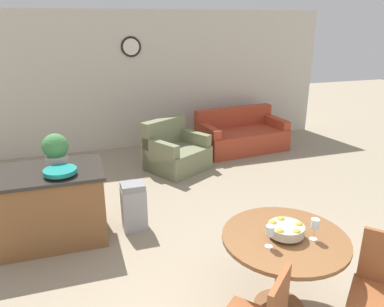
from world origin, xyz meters
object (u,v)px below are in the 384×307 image
at_px(teal_bowl, 60,171).
at_px(potted_plant, 56,149).
at_px(dining_table, 284,254).
at_px(kitchen_island, 49,206).
at_px(wine_glass_right, 315,225).
at_px(fruit_bowl, 286,229).
at_px(armchair, 175,153).
at_px(dining_chair_near_right, 381,286).
at_px(wine_glass_left, 270,232).
at_px(trash_bin, 134,206).
at_px(couch, 241,136).

bearing_deg(teal_bowl, potted_plant, 95.84).
xyz_separation_m(dining_table, kitchen_island, (-2.00, 1.89, -0.15)).
bearing_deg(dining_table, teal_bowl, 136.75).
relative_size(wine_glass_right, teal_bowl, 0.53).
bearing_deg(fruit_bowl, wine_glass_right, -28.56).
distance_m(fruit_bowl, teal_bowl, 2.49).
bearing_deg(dining_table, armchair, 89.46).
relative_size(dining_chair_near_right, potted_plant, 2.51).
relative_size(wine_glass_left, trash_bin, 0.31).
xyz_separation_m(wine_glass_left, couch, (1.80, 4.35, -0.63)).
xyz_separation_m(dining_chair_near_right, wine_glass_left, (-0.78, 0.43, 0.39)).
relative_size(wine_glass_right, trash_bin, 0.31).
height_order(dining_table, wine_glass_right, wine_glass_right).
bearing_deg(dining_table, potted_plant, 131.71).
height_order(fruit_bowl, kitchen_island, fruit_bowl).
height_order(dining_chair_near_right, fruit_bowl, dining_chair_near_right).
relative_size(wine_glass_left, armchair, 0.16).
height_order(kitchen_island, trash_bin, kitchen_island).
distance_m(dining_table, trash_bin, 2.11).
height_order(kitchen_island, couch, kitchen_island).
bearing_deg(wine_glass_left, kitchen_island, 132.10).
distance_m(fruit_bowl, wine_glass_left, 0.24).
bearing_deg(couch, kitchen_island, -152.50).
xyz_separation_m(teal_bowl, armchair, (1.85, 1.93, -0.64)).
bearing_deg(fruit_bowl, teal_bowl, 136.74).
bearing_deg(potted_plant, dining_table, -48.29).
relative_size(fruit_bowl, armchair, 0.25).
relative_size(dining_chair_near_right, trash_bin, 1.52).
height_order(teal_bowl, trash_bin, teal_bowl).
xyz_separation_m(wine_glass_right, armchair, (-0.17, 3.74, -0.62)).
distance_m(fruit_bowl, couch, 4.58).
bearing_deg(fruit_bowl, kitchen_island, 136.59).
bearing_deg(armchair, couch, -7.91).
xyz_separation_m(wine_glass_left, armchair, (0.24, 3.72, -0.62)).
distance_m(kitchen_island, trash_bin, 1.00).
relative_size(dining_table, kitchen_island, 0.82).
distance_m(dining_chair_near_right, armchair, 4.19).
distance_m(wine_glass_right, potted_plant, 3.00).
bearing_deg(armchair, teal_bowl, -163.73).
xyz_separation_m(potted_plant, armchair, (1.88, 1.55, -0.78)).
bearing_deg(fruit_bowl, dining_chair_near_right, -42.69).
bearing_deg(dining_table, wine_glass_left, -156.52).
relative_size(dining_table, teal_bowl, 2.99).
bearing_deg(fruit_bowl, dining_table, -2.58).
height_order(teal_bowl, potted_plant, potted_plant).
xyz_separation_m(fruit_bowl, potted_plant, (-1.85, 2.08, 0.23)).
bearing_deg(wine_glass_right, fruit_bowl, 151.44).
bearing_deg(dining_chair_near_right, fruit_bowl, 5.58).
distance_m(kitchen_island, armchair, 2.68).
relative_size(wine_glass_left, wine_glass_right, 1.00).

